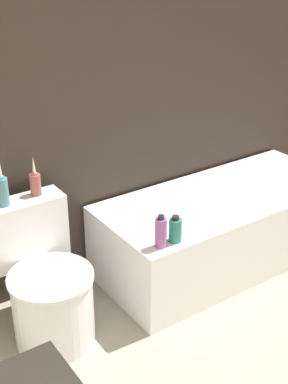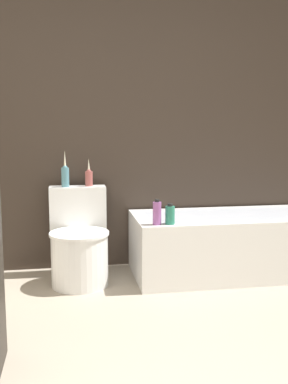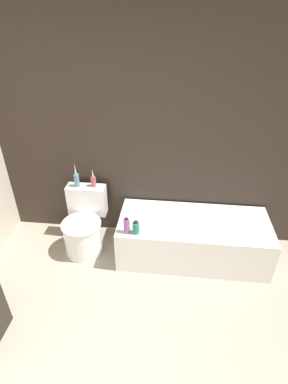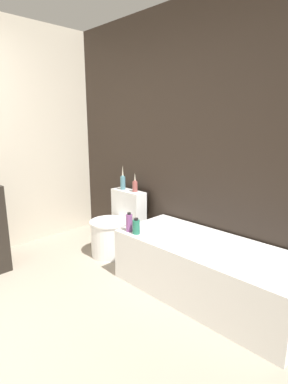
{
  "view_description": "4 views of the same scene",
  "coord_description": "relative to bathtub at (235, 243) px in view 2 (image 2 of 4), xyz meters",
  "views": [
    {
      "loc": [
        -1.35,
        -0.14,
        1.96
      ],
      "look_at": [
        0.07,
        1.93,
        0.72
      ],
      "focal_mm": 50.0,
      "sensor_mm": 36.0,
      "label": 1
    },
    {
      "loc": [
        -0.56,
        -1.3,
        1.16
      ],
      "look_at": [
        -0.04,
        1.77,
        0.71
      ],
      "focal_mm": 42.0,
      "sensor_mm": 36.0,
      "label": 2
    },
    {
      "loc": [
        0.49,
        -0.56,
        2.44
      ],
      "look_at": [
        0.23,
        1.79,
        0.95
      ],
      "focal_mm": 28.0,
      "sensor_mm": 36.0,
      "label": 3
    },
    {
      "loc": [
        2.03,
        -0.01,
        1.49
      ],
      "look_at": [
        0.24,
        1.77,
        0.89
      ],
      "focal_mm": 28.0,
      "sensor_mm": 36.0,
      "label": 4
    }
  ],
  "objects": [
    {
      "name": "vase_gold",
      "position": [
        -1.32,
        0.21,
        0.55
      ],
      "size": [
        0.06,
        0.06,
        0.28
      ],
      "color": "teal",
      "rests_on": "toilet"
    },
    {
      "name": "shampoo_bottle_tall",
      "position": [
        -0.69,
        -0.27,
        0.32
      ],
      "size": [
        0.06,
        0.06,
        0.18
      ],
      "color": "#8C4C8C",
      "rests_on": "bathtub"
    },
    {
      "name": "toilet",
      "position": [
        -1.23,
        0.0,
        0.04
      ],
      "size": [
        0.44,
        0.59,
        0.7
      ],
      "color": "white",
      "rests_on": "ground"
    },
    {
      "name": "bathtub",
      "position": [
        0.0,
        0.0,
        0.0
      ],
      "size": [
        1.62,
        0.7,
        0.48
      ],
      "color": "white",
      "rests_on": "ground"
    },
    {
      "name": "wall_back_tiled",
      "position": [
        -0.74,
        0.4,
        1.06
      ],
      "size": [
        6.4,
        0.06,
        2.6
      ],
      "color": "#332821",
      "rests_on": "ground_plane"
    },
    {
      "name": "vase_silver",
      "position": [
        -1.14,
        0.23,
        0.53
      ],
      "size": [
        0.06,
        0.06,
        0.22
      ],
      "color": "#994C47",
      "rests_on": "toilet"
    },
    {
      "name": "shampoo_bottle_short",
      "position": [
        -0.59,
        -0.27,
        0.3
      ],
      "size": [
        0.07,
        0.07,
        0.15
      ],
      "color": "#267259",
      "rests_on": "bathtub"
    }
  ]
}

